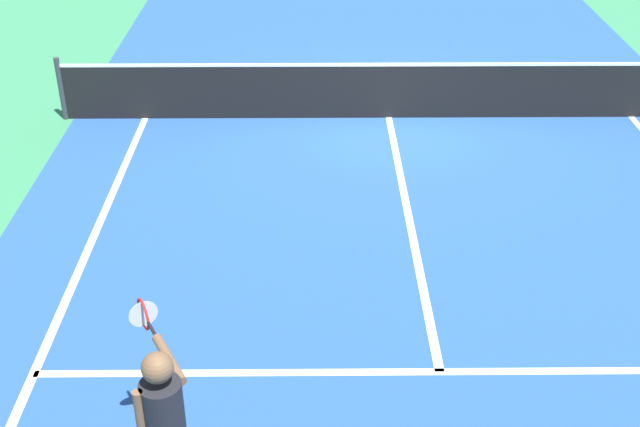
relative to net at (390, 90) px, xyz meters
name	(u,v)px	position (x,y,z in m)	size (l,w,h in m)	color
ground_plane	(389,118)	(0.00, 0.00, -0.49)	(60.00, 60.00, 0.00)	#337F51
court_surface_inbounds	(389,117)	(0.00, 0.00, -0.49)	(10.62, 24.40, 0.00)	#234C93
line_sideline_left	(46,345)	(-4.11, -5.95, -0.49)	(0.10, 11.89, 0.01)	white
line_service_near	(440,372)	(0.00, -6.40, -0.49)	(8.22, 0.10, 0.01)	white
line_center_service	(408,213)	(0.00, -3.20, -0.49)	(0.10, 6.40, 0.01)	white
net	(390,90)	(0.00, 0.00, 0.00)	(10.97, 0.09, 1.07)	#33383D
player_near	(164,419)	(-2.42, -8.16, 0.60)	(0.58, 1.20, 1.75)	black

